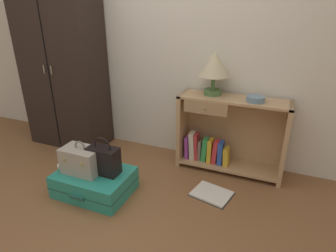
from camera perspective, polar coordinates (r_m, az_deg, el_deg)
ground_plane at (r=2.37m, az=-15.03°, el=-19.44°), size 9.00×9.00×0.00m
back_wall at (r=3.08m, az=-0.11°, el=17.98°), size 6.40×0.10×2.60m
wardrobe at (r=3.50m, az=-20.30°, el=11.27°), size 0.91×0.47×1.88m
bookshelf at (r=2.91m, az=11.53°, el=-1.89°), size 1.04×0.33×0.77m
table_lamp at (r=2.75m, az=9.25°, el=11.92°), size 0.29×0.29×0.42m
bowl at (r=2.68m, az=17.14°, el=5.21°), size 0.16×0.16×0.05m
suitcase_large at (r=2.69m, az=-14.46°, el=-10.82°), size 0.65×0.49×0.21m
train_case at (r=2.60m, az=-16.92°, el=-6.56°), size 0.33×0.22×0.30m
handbag at (r=2.54m, az=-12.77°, el=-6.66°), size 0.27×0.14×0.34m
bottle at (r=2.95m, az=-20.46°, el=-8.64°), size 0.07×0.07×0.20m
open_book_on_floor at (r=2.66m, az=8.73°, el=-13.29°), size 0.39×0.34×0.02m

